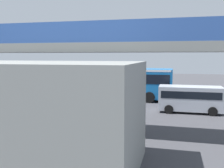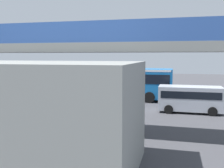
# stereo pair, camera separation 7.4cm
# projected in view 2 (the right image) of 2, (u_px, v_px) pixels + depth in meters

# --- Properties ---
(ground) EXTENTS (80.00, 80.00, 0.00)m
(ground) POSITION_uv_depth(u_px,v_px,m) (110.00, 99.00, 26.27)
(ground) COLOR #424247
(city_bus) EXTENTS (11.54, 2.85, 3.15)m
(city_bus) POSITION_uv_depth(u_px,v_px,m) (115.00, 81.00, 26.14)
(city_bus) COLOR #196BB7
(city_bus) RESTS_ON ground
(parked_van) EXTENTS (4.80, 2.17, 2.05)m
(parked_van) POSITION_uv_depth(u_px,v_px,m) (190.00, 97.00, 20.14)
(parked_van) COLOR #B7BCC6
(parked_van) RESTS_ON ground
(bicycle_blue) EXTENTS (1.77, 0.44, 0.96)m
(bicycle_blue) POSITION_uv_depth(u_px,v_px,m) (223.00, 104.00, 21.55)
(bicycle_blue) COLOR black
(bicycle_blue) RESTS_ON ground
(bicycle_orange) EXTENTS (1.77, 0.44, 0.96)m
(bicycle_orange) POSITION_uv_depth(u_px,v_px,m) (192.00, 103.00, 22.07)
(bicycle_orange) COLOR black
(bicycle_orange) RESTS_ON ground
(pedestrian) EXTENTS (0.38, 0.38, 1.79)m
(pedestrian) POSITION_uv_depth(u_px,v_px,m) (189.00, 95.00, 23.24)
(pedestrian) COLOR #2D2D38
(pedestrian) RESTS_ON ground
(traffic_sign) EXTENTS (0.08, 0.60, 2.80)m
(traffic_sign) POSITION_uv_depth(u_px,v_px,m) (145.00, 79.00, 28.35)
(traffic_sign) COLOR slate
(traffic_sign) RESTS_ON ground
(lane_dash_leftmost) EXTENTS (2.00, 0.20, 0.01)m
(lane_dash_leftmost) POSITION_uv_depth(u_px,v_px,m) (171.00, 98.00, 27.13)
(lane_dash_leftmost) COLOR silver
(lane_dash_leftmost) RESTS_ON ground
(lane_dash_left) EXTENTS (2.00, 0.20, 0.01)m
(lane_dash_left) POSITION_uv_depth(u_px,v_px,m) (133.00, 96.00, 28.10)
(lane_dash_left) COLOR silver
(lane_dash_left) RESTS_ON ground
(lane_dash_centre) EXTENTS (2.00, 0.20, 0.01)m
(lane_dash_centre) POSITION_uv_depth(u_px,v_px,m) (98.00, 95.00, 29.07)
(lane_dash_centre) COLOR silver
(lane_dash_centre) RESTS_ON ground
(lane_dash_right) EXTENTS (2.00, 0.20, 0.01)m
(lane_dash_right) POSITION_uv_depth(u_px,v_px,m) (66.00, 94.00, 30.04)
(lane_dash_right) COLOR silver
(lane_dash_right) RESTS_ON ground
(pedestrian_overpass) EXTENTS (26.73, 2.60, 6.23)m
(pedestrian_overpass) POSITION_uv_depth(u_px,v_px,m) (62.00, 54.00, 15.03)
(pedestrian_overpass) COLOR gray
(pedestrian_overpass) RESTS_ON ground
(station_building) EXTENTS (9.00, 5.04, 4.20)m
(station_building) POSITION_uv_depth(u_px,v_px,m) (26.00, 114.00, 10.32)
(station_building) COLOR gray
(station_building) RESTS_ON ground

